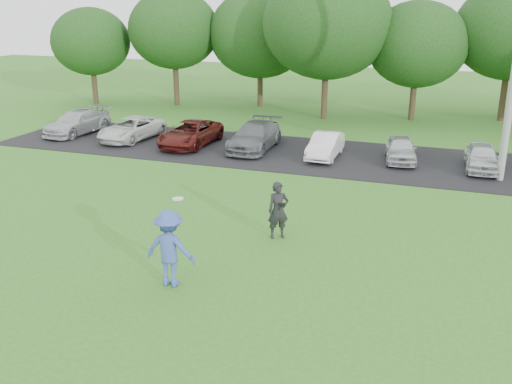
% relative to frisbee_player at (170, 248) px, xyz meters
% --- Properties ---
extents(ground, '(100.00, 100.00, 0.00)m').
position_rel_frisbee_player_xyz_m(ground, '(0.87, 0.41, -0.99)').
color(ground, '#346F1F').
rests_on(ground, ground).
extents(parking_lot, '(32.00, 6.50, 0.03)m').
position_rel_frisbee_player_xyz_m(parking_lot, '(0.87, 13.41, -0.97)').
color(parking_lot, black).
rests_on(parking_lot, ground).
extents(frisbee_player, '(1.30, 0.79, 2.32)m').
position_rel_frisbee_player_xyz_m(frisbee_player, '(0.00, 0.00, 0.00)').
color(frisbee_player, '#3B54A7').
rests_on(frisbee_player, ground).
extents(camera_bystander, '(0.75, 0.69, 1.73)m').
position_rel_frisbee_player_xyz_m(camera_bystander, '(1.63, 3.74, -0.12)').
color(camera_bystander, black).
rests_on(camera_bystander, ground).
extents(parked_cars, '(28.57, 4.67, 1.26)m').
position_rel_frisbee_player_xyz_m(parked_cars, '(-0.69, 13.45, -0.37)').
color(parked_cars, '#B3B6BB').
rests_on(parked_cars, parking_lot).
extents(tree_row, '(42.39, 9.85, 8.64)m').
position_rel_frisbee_player_xyz_m(tree_row, '(2.38, 23.17, 3.92)').
color(tree_row, '#38281C').
rests_on(tree_row, ground).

